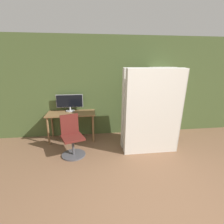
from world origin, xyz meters
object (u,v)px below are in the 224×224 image
office_chair (72,140)px  mattress_far (149,109)px  mattress_near (154,113)px  monitor (70,102)px  bookshelf (157,103)px

office_chair → mattress_far: bearing=5.6°
office_chair → mattress_far: size_ratio=0.47×
mattress_near → mattress_far: bearing=90.0°
monitor → bookshelf: bookshelf is taller
bookshelf → mattress_near: mattress_near is taller
mattress_near → monitor: bearing=148.3°
monitor → mattress_near: size_ratio=0.37×
office_chair → bookshelf: 2.57m
bookshelf → mattress_far: size_ratio=1.00×
monitor → mattress_far: 2.06m
office_chair → mattress_near: mattress_near is taller
monitor → mattress_near: mattress_near is taller
office_chair → monitor: bearing=96.4°
office_chair → mattress_near: size_ratio=0.47×
monitor → mattress_near: 2.22m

